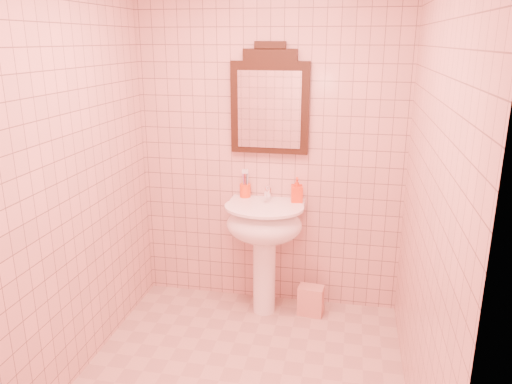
% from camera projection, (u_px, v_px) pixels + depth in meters
% --- Properties ---
extents(floor, '(2.20, 2.20, 0.00)m').
position_uv_depth(floor, '(239.00, 383.00, 3.06)').
color(floor, tan).
rests_on(floor, ground).
extents(back_wall, '(2.00, 0.02, 2.50)m').
position_uv_depth(back_wall, '(270.00, 147.00, 3.72)').
color(back_wall, tan).
rests_on(back_wall, floor).
extents(pedestal_sink, '(0.58, 0.58, 0.86)m').
position_uv_depth(pedestal_sink, '(264.00, 231.00, 3.68)').
color(pedestal_sink, white).
rests_on(pedestal_sink, floor).
extents(faucet, '(0.04, 0.16, 0.11)m').
position_uv_depth(faucet, '(268.00, 193.00, 3.73)').
color(faucet, white).
rests_on(faucet, pedestal_sink).
extents(mirror, '(0.57, 0.06, 0.80)m').
position_uv_depth(mirror, '(270.00, 103.00, 3.60)').
color(mirror, black).
rests_on(mirror, back_wall).
extents(toothbrush_cup, '(0.08, 0.08, 0.19)m').
position_uv_depth(toothbrush_cup, '(245.00, 190.00, 3.80)').
color(toothbrush_cup, '#ED4113').
rests_on(toothbrush_cup, pedestal_sink).
extents(soap_dispenser, '(0.10, 0.10, 0.19)m').
position_uv_depth(soap_dispenser, '(297.00, 190.00, 3.68)').
color(soap_dispenser, red).
rests_on(soap_dispenser, pedestal_sink).
extents(towel, '(0.20, 0.14, 0.23)m').
position_uv_depth(towel, '(311.00, 300.00, 3.80)').
color(towel, tan).
rests_on(towel, floor).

